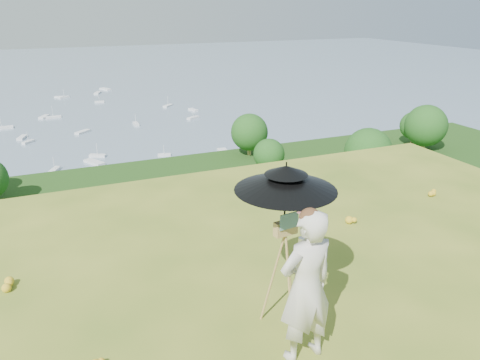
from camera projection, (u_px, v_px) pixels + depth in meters
name	position (u px, v px, depth m)	size (l,w,h in m)	color
shoreline_tier	(79.00, 245.00, 81.51)	(170.00, 28.00, 8.00)	#696054
bay_water	(47.00, 87.00, 223.00)	(700.00, 700.00, 0.00)	#7285A2
slope_trees	(91.00, 237.00, 39.60)	(110.00, 50.00, 6.00)	#1A4414
harbor_town	(74.00, 211.00, 79.21)	(110.00, 22.00, 5.00)	beige
moored_boats	(13.00, 127.00, 150.26)	(140.00, 140.00, 0.70)	white
painter	(306.00, 287.00, 4.73)	(0.63, 0.41, 1.72)	beige
field_easel	(284.00, 269.00, 5.33)	(0.55, 0.55, 1.44)	olive
sun_umbrella	(285.00, 198.00, 5.05)	(1.11, 1.11, 0.81)	black
painter_cap	(310.00, 214.00, 4.44)	(0.21, 0.25, 0.10)	#BD676B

